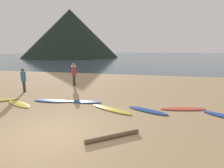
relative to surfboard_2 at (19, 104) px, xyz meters
The scene contains 12 objects.
ground_plane 8.03m from the surfboard_2, 64.70° to the left, with size 120.00×120.00×0.20m, color tan.
ocean_water 62.38m from the surfboard_2, 86.85° to the left, with size 140.00×100.00×0.01m, color #475B6B.
headland_hill 51.43m from the surfboard_2, 111.95° to the left, with size 30.39×30.39×14.86m, color black.
surfboard_2 is the anchor object (origin of this frame).
surfboard_3 1.67m from the surfboard_2, 31.32° to the left, with size 2.10×0.55×0.07m, color #1E479E.
surfboard_4 3.47m from the surfboard_2, 18.60° to the left, with size 1.92×0.49×0.07m, color #1E479E.
surfboard_5 5.02m from the surfboard_2, ahead, with size 2.36×0.47×0.08m, color yellow.
surfboard_6 6.75m from the surfboard_2, ahead, with size 2.07×0.48×0.07m, color #1E479E.
surfboard_7 8.48m from the surfboard_2, ahead, with size 2.24×0.51×0.06m, color #D84C38.
person_0 3.13m from the surfboard_2, 122.80° to the left, with size 0.33×0.33×1.62m.
person_1 5.40m from the surfboard_2, 81.07° to the left, with size 0.36×0.36×1.78m.
driftwood_log 6.21m from the surfboard_2, 23.82° to the right, with size 0.14×0.14×1.94m, color brown.
Camera 1 is at (3.44, -5.19, 2.95)m, focal length 28.95 mm.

